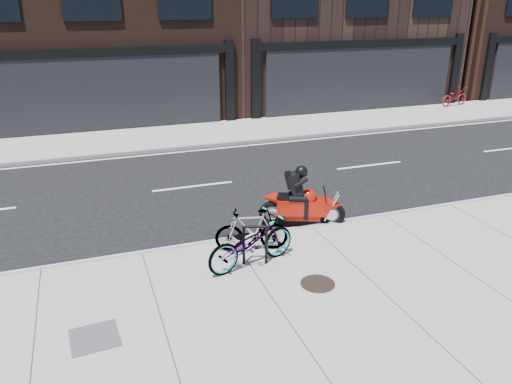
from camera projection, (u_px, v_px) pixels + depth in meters
name	position (u px, v px, depth m)	size (l,w,h in m)	color
ground	(210.00, 212.00, 13.00)	(120.00, 120.00, 0.00)	black
sidewalk_near	(283.00, 317.00, 8.58)	(60.00, 6.00, 0.13)	gray
sidewalk_far	(161.00, 137.00, 19.79)	(60.00, 3.50, 0.13)	gray
bike_rack	(255.00, 241.00, 10.02)	(0.49, 0.20, 0.86)	black
bicycle_front	(251.00, 242.00, 9.96)	(0.69, 1.99, 1.04)	gray
bicycle_rear	(252.00, 230.00, 10.58)	(0.44, 1.57, 0.94)	gray
motorcycle	(306.00, 202.00, 11.95)	(1.98, 1.11, 1.56)	black
bicycle_far	(454.00, 97.00, 25.19)	(0.60, 1.73, 0.91)	maroon
manhole_cover	(318.00, 284.00, 9.46)	(0.66, 0.66, 0.01)	black
utility_grate	(94.00, 338.00, 7.95)	(0.75, 0.75, 0.01)	#515154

